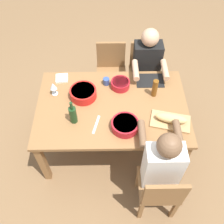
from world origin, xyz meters
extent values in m
plane|color=brown|center=(0.00, 0.00, 0.00)|extent=(8.00, 8.00, 0.00)
cube|color=olive|center=(0.00, 0.00, 0.72)|extent=(1.63, 1.06, 0.04)
cube|color=olive|center=(-0.76, -0.47, 0.35)|extent=(0.07, 0.07, 0.70)
cube|color=olive|center=(0.76, -0.47, 0.35)|extent=(0.07, 0.07, 0.70)
cube|color=olive|center=(-0.76, 0.47, 0.35)|extent=(0.07, 0.07, 0.70)
cube|color=olive|center=(0.76, 0.47, 0.35)|extent=(0.07, 0.07, 0.70)
cube|color=olive|center=(0.45, -0.77, 0.44)|extent=(0.40, 0.40, 0.03)
cube|color=olive|center=(0.45, -0.95, 0.65)|extent=(0.38, 0.04, 0.40)
cube|color=olive|center=(0.28, -0.60, 0.21)|extent=(0.04, 0.04, 0.42)
cube|color=olive|center=(0.62, -0.60, 0.21)|extent=(0.04, 0.04, 0.42)
cube|color=olive|center=(0.28, -0.94, 0.21)|extent=(0.04, 0.04, 0.42)
cube|color=olive|center=(0.62, -0.94, 0.21)|extent=(0.04, 0.04, 0.42)
cylinder|color=#2D2D38|center=(0.37, -0.55, 0.23)|extent=(0.11, 0.11, 0.45)
cylinder|color=#2D2D38|center=(0.53, -0.55, 0.23)|extent=(0.11, 0.11, 0.45)
cube|color=white|center=(0.45, -0.71, 0.73)|extent=(0.34, 0.20, 0.55)
cylinder|color=brown|center=(0.28, -0.44, 0.85)|extent=(0.07, 0.30, 0.07)
cylinder|color=brown|center=(0.62, -0.44, 0.85)|extent=(0.07, 0.30, 0.07)
sphere|color=brown|center=(0.45, -0.71, 1.09)|extent=(0.21, 0.21, 0.21)
cube|color=olive|center=(0.00, 0.77, 0.44)|extent=(0.40, 0.40, 0.03)
cube|color=olive|center=(0.00, 0.95, 0.65)|extent=(0.38, 0.04, 0.40)
cube|color=olive|center=(0.17, 0.60, 0.21)|extent=(0.04, 0.04, 0.42)
cube|color=olive|center=(-0.17, 0.60, 0.21)|extent=(0.04, 0.04, 0.42)
cube|color=olive|center=(0.17, 0.94, 0.21)|extent=(0.04, 0.04, 0.42)
cube|color=olive|center=(-0.17, 0.94, 0.21)|extent=(0.04, 0.04, 0.42)
cube|color=olive|center=(0.45, 0.77, 0.44)|extent=(0.40, 0.40, 0.03)
cube|color=olive|center=(0.45, 0.95, 0.65)|extent=(0.38, 0.04, 0.40)
cube|color=olive|center=(0.62, 0.60, 0.21)|extent=(0.04, 0.04, 0.42)
cube|color=olive|center=(0.28, 0.60, 0.21)|extent=(0.04, 0.04, 0.42)
cube|color=olive|center=(0.62, 0.94, 0.21)|extent=(0.04, 0.04, 0.42)
cube|color=olive|center=(0.28, 0.94, 0.21)|extent=(0.04, 0.04, 0.42)
cylinder|color=#2D2D38|center=(0.53, 0.55, 0.23)|extent=(0.11, 0.11, 0.45)
cylinder|color=#2D2D38|center=(0.37, 0.55, 0.23)|extent=(0.11, 0.11, 0.45)
cube|color=black|center=(0.45, 0.71, 0.73)|extent=(0.34, 0.20, 0.55)
cylinder|color=tan|center=(0.62, 0.44, 0.85)|extent=(0.07, 0.30, 0.07)
cylinder|color=tan|center=(0.28, 0.44, 0.85)|extent=(0.07, 0.30, 0.07)
sphere|color=tan|center=(0.45, 0.71, 1.09)|extent=(0.21, 0.21, 0.21)
cylinder|color=red|center=(-0.31, 0.14, 0.79)|extent=(0.29, 0.29, 0.10)
cylinder|color=#2D7028|center=(-0.31, 0.14, 0.83)|extent=(0.26, 0.26, 0.04)
cylinder|color=#B21923|center=(0.10, 0.28, 0.78)|extent=(0.21, 0.21, 0.08)
cylinder|color=#669E33|center=(0.10, 0.28, 0.81)|extent=(0.19, 0.19, 0.03)
cylinder|color=#B21923|center=(0.12, -0.29, 0.78)|extent=(0.28, 0.28, 0.09)
cylinder|color=beige|center=(0.12, -0.29, 0.81)|extent=(0.24, 0.24, 0.03)
cube|color=tan|center=(0.59, -0.23, 0.75)|extent=(0.44, 0.31, 0.02)
ellipsoid|color=tan|center=(0.59, -0.23, 0.81)|extent=(0.34, 0.18, 0.09)
cylinder|color=#193819|center=(-0.39, -0.20, 0.84)|extent=(0.08, 0.08, 0.20)
cylinder|color=#193819|center=(-0.39, -0.20, 0.98)|extent=(0.03, 0.03, 0.09)
cylinder|color=brown|center=(0.47, 0.15, 0.85)|extent=(0.06, 0.06, 0.22)
cylinder|color=silver|center=(-0.64, 0.18, 0.74)|extent=(0.07, 0.07, 0.01)
cylinder|color=silver|center=(-0.64, 0.18, 0.78)|extent=(0.01, 0.01, 0.07)
cone|color=silver|center=(-0.64, 0.18, 0.86)|extent=(0.08, 0.08, 0.08)
cylinder|color=#334C8C|center=(-0.06, 0.33, 0.78)|extent=(0.07, 0.07, 0.08)
cube|color=black|center=(0.45, 0.37, 0.74)|extent=(0.32, 0.23, 0.01)
cube|color=silver|center=(-0.16, -0.25, 0.74)|extent=(0.08, 0.23, 0.01)
cube|color=white|center=(-0.58, 0.42, 0.75)|extent=(0.15, 0.15, 0.02)
camera|label=1|loc=(-0.03, -1.75, 2.87)|focal=41.04mm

